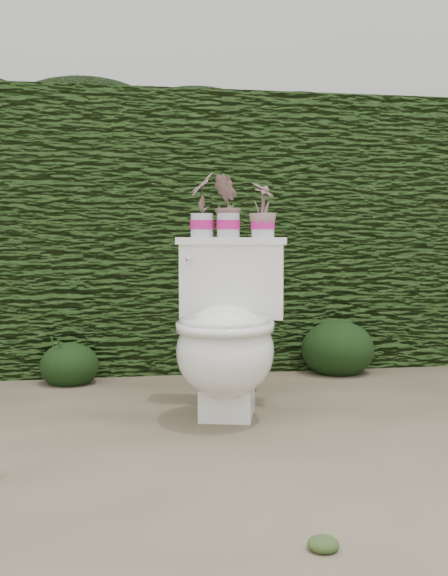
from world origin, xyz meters
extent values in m
plane|color=gray|center=(0.00, 0.00, 0.00)|extent=(60.00, 60.00, 0.00)
cube|color=#2F4E1A|center=(0.00, 1.60, 0.80)|extent=(8.00, 1.00, 1.60)
cube|color=silver|center=(0.60, 6.00, 2.00)|extent=(8.00, 3.50, 4.00)
cube|color=white|center=(-0.05, 0.14, 0.10)|extent=(0.29, 0.35, 0.20)
ellipsoid|color=white|center=(-0.08, 0.04, 0.30)|extent=(0.54, 0.61, 0.39)
cube|color=white|center=(0.01, 0.35, 0.57)|extent=(0.50, 0.29, 0.34)
cube|color=white|center=(0.01, 0.35, 0.76)|extent=(0.53, 0.32, 0.03)
cylinder|color=silver|center=(-0.19, 0.31, 0.68)|extent=(0.03, 0.06, 0.02)
sphere|color=silver|center=(-0.20, 0.28, 0.68)|extent=(0.03, 0.03, 0.03)
imported|color=#23722D|center=(-0.12, 0.39, 0.92)|extent=(0.10, 0.15, 0.28)
imported|color=#23722D|center=(0.00, 0.36, 0.91)|extent=(0.13, 0.16, 0.27)
imported|color=#23722D|center=(0.15, 0.31, 0.89)|extent=(0.18, 0.18, 0.23)
ellipsoid|color=#1B3412|center=(-0.75, 0.98, 0.12)|extent=(0.31, 0.31, 0.25)
ellipsoid|color=#1B3412|center=(0.76, 1.01, 0.17)|extent=(0.41, 0.41, 0.33)
camera|label=1|loc=(-0.61, -2.90, 0.77)|focal=45.00mm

